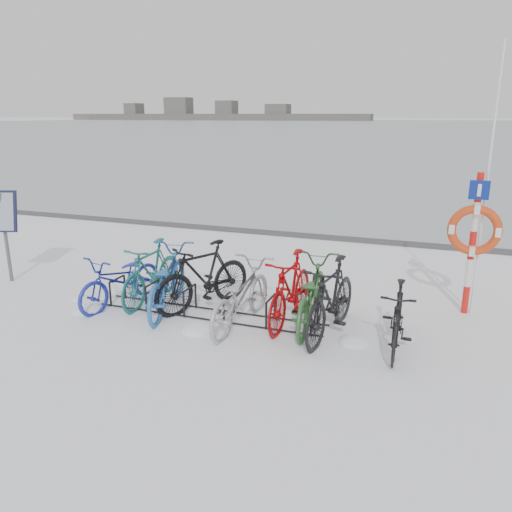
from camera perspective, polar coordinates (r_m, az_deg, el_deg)
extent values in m
plane|color=white|center=(8.49, -5.34, -6.75)|extent=(900.00, 900.00, 0.00)
cube|color=#9BA9B0|center=(162.14, 19.16, 13.91)|extent=(400.00, 298.00, 0.02)
cube|color=#3F3F42|center=(13.78, 5.05, 2.38)|extent=(400.00, 0.25, 0.10)
cylinder|color=black|center=(9.11, -16.32, -4.25)|extent=(0.04, 0.04, 0.44)
cylinder|color=black|center=(9.44, -14.77, -3.41)|extent=(0.04, 0.04, 0.44)
cylinder|color=black|center=(9.21, -15.63, -2.53)|extent=(0.04, 0.44, 0.04)
cylinder|color=black|center=(8.72, -12.46, -4.88)|extent=(0.04, 0.04, 0.44)
cylinder|color=black|center=(9.07, -11.00, -3.97)|extent=(0.04, 0.04, 0.44)
cylinder|color=black|center=(8.82, -11.79, -3.08)|extent=(0.04, 0.44, 0.04)
cylinder|color=black|center=(8.37, -8.26, -5.54)|extent=(0.04, 0.04, 0.44)
cylinder|color=black|center=(8.74, -6.91, -4.56)|extent=(0.04, 0.04, 0.44)
cylinder|color=black|center=(8.48, -7.62, -3.65)|extent=(0.04, 0.44, 0.04)
cylinder|color=black|center=(8.08, -3.71, -6.22)|extent=(0.04, 0.04, 0.44)
cylinder|color=black|center=(8.46, -2.52, -5.17)|extent=(0.04, 0.04, 0.44)
cylinder|color=black|center=(8.19, -3.12, -4.25)|extent=(0.04, 0.44, 0.04)
cylinder|color=black|center=(7.84, 1.16, -6.90)|extent=(0.04, 0.04, 0.44)
cylinder|color=black|center=(8.23, 2.15, -5.78)|extent=(0.04, 0.04, 0.44)
cylinder|color=black|center=(7.95, 1.68, -4.86)|extent=(0.04, 0.44, 0.04)
cylinder|color=black|center=(7.66, 6.32, -7.57)|extent=(0.04, 0.04, 0.44)
cylinder|color=black|center=(8.05, 7.06, -6.38)|extent=(0.04, 0.04, 0.44)
cylinder|color=black|center=(7.77, 6.75, -5.47)|extent=(0.04, 0.44, 0.04)
cylinder|color=black|center=(8.30, -5.99, -7.16)|extent=(4.00, 0.03, 0.03)
cylinder|color=black|center=(8.66, -4.72, -6.10)|extent=(4.00, 0.03, 0.03)
cylinder|color=#595B5E|center=(11.06, -26.68, 1.84)|extent=(0.07, 0.07, 1.78)
cube|color=black|center=(10.94, -27.14, 4.57)|extent=(0.65, 0.41, 0.81)
cylinder|color=red|center=(9.19, 22.82, -4.59)|extent=(0.11, 0.11, 0.48)
cylinder|color=silver|center=(9.05, 23.14, -1.76)|extent=(0.11, 0.11, 0.48)
cylinder|color=red|center=(8.92, 23.47, 1.15)|extent=(0.11, 0.11, 0.48)
cylinder|color=silver|center=(8.83, 23.81, 4.13)|extent=(0.11, 0.11, 0.48)
cylinder|color=red|center=(8.75, 24.15, 7.17)|extent=(0.11, 0.11, 0.48)
torus|color=red|center=(8.78, 23.69, 2.71)|extent=(0.83, 0.14, 0.83)
cube|color=navy|center=(8.68, 24.16, 6.89)|extent=(0.30, 0.03, 0.30)
cylinder|color=silver|center=(8.81, 24.85, 7.28)|extent=(0.04, 0.04, 4.32)
cube|color=#4B4B4B|center=(294.20, -5.22, 15.55)|extent=(180.00, 12.00, 3.50)
cube|color=#4B4B4B|center=(307.99, -10.51, 16.07)|extent=(24.00, 10.00, 8.00)
cube|color=#4B4B4B|center=(282.93, 0.52, 16.25)|extent=(20.00, 10.00, 6.00)
imported|color=#1D29A0|center=(9.10, -15.16, -2.40)|extent=(1.05, 1.95, 0.97)
imported|color=#1D6563|center=(9.10, -11.87, -1.67)|extent=(0.56, 1.88, 1.13)
imported|color=#2763AC|center=(8.67, -10.22, -2.51)|extent=(1.22, 2.24, 1.11)
imported|color=black|center=(8.66, -6.04, -2.09)|extent=(1.43, 2.02, 1.19)
imported|color=#9B9CA2|center=(7.92, -1.81, -4.28)|extent=(0.86, 2.06, 1.05)
imported|color=#9F0608|center=(8.03, 3.96, -3.58)|extent=(0.66, 1.98, 1.17)
imported|color=#2B5D2B|center=(7.99, 6.27, -4.02)|extent=(0.85, 2.13, 1.09)
imported|color=black|center=(7.64, 8.60, -4.63)|extent=(0.85, 2.07, 1.21)
imported|color=black|center=(7.41, 15.90, -6.63)|extent=(0.49, 1.66, 0.99)
ellipsoid|color=white|center=(7.97, 16.22, -8.91)|extent=(0.40, 0.40, 0.14)
ellipsoid|color=white|center=(8.45, 5.40, -6.87)|extent=(0.42, 0.42, 0.15)
ellipsoid|color=white|center=(9.27, -7.06, -4.79)|extent=(0.43, 0.43, 0.15)
ellipsoid|color=white|center=(7.97, -6.64, -8.35)|extent=(0.56, 0.56, 0.19)
ellipsoid|color=white|center=(7.66, 11.14, -9.60)|extent=(0.48, 0.48, 0.17)
ellipsoid|color=white|center=(8.80, -0.73, -5.84)|extent=(0.39, 0.39, 0.14)
ellipsoid|color=white|center=(9.12, -18.61, -5.90)|extent=(0.53, 0.53, 0.19)
ellipsoid|color=white|center=(9.73, -19.40, -4.61)|extent=(0.35, 0.35, 0.12)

